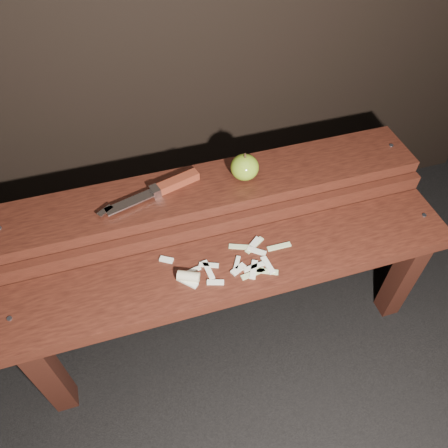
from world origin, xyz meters
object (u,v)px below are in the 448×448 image
object	(u,v)px
bench_rear_tier	(213,206)
knife	(166,187)
bench_front_tier	(237,280)
apple	(245,167)

from	to	relation	value
bench_rear_tier	knife	xyz separation A→B (m)	(-0.13, 0.02, 0.10)
bench_front_tier	bench_rear_tier	size ratio (longest dim) A/B	1.00
bench_front_tier	bench_rear_tier	world-z (taller)	bench_rear_tier
bench_front_tier	knife	distance (m)	0.32
bench_front_tier	apple	xyz separation A→B (m)	(0.09, 0.23, 0.18)
apple	knife	size ratio (longest dim) A/B	0.29
bench_rear_tier	knife	size ratio (longest dim) A/B	4.15
bench_front_tier	bench_rear_tier	distance (m)	0.23
bench_rear_tier	apple	world-z (taller)	apple
bench_front_tier	apple	world-z (taller)	apple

